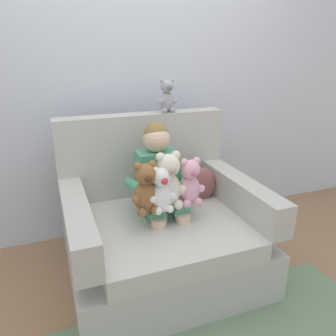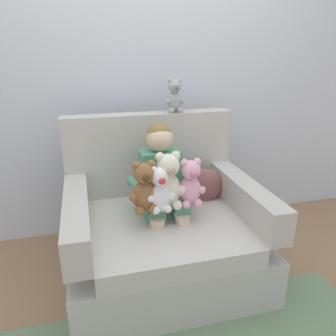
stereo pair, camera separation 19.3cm
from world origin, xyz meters
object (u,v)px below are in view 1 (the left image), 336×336
at_px(plush_brown, 146,189).
at_px(plush_pink, 190,183).
at_px(armchair, 161,230).
at_px(plush_white, 161,190).
at_px(throw_pillow, 199,184).
at_px(plush_cream, 168,182).
at_px(seated_child, 160,181).
at_px(plush_grey_on_backrest, 167,96).

bearing_deg(plush_brown, plush_pink, 24.36).
bearing_deg(armchair, plush_pink, -40.98).
distance_m(plush_white, throw_pillow, 0.51).
xyz_separation_m(plush_white, throw_pillow, (0.39, 0.30, -0.14)).
xyz_separation_m(plush_brown, plush_cream, (0.15, 0.02, 0.02)).
bearing_deg(seated_child, plush_white, -101.83).
xyz_separation_m(armchair, plush_grey_on_backrest, (0.19, 0.38, 0.83)).
bearing_deg(plush_grey_on_backrest, plush_cream, -100.04).
relative_size(seated_child, throw_pillow, 3.17).
bearing_deg(plush_brown, plush_white, 11.65).
xyz_separation_m(plush_cream, plush_grey_on_backrest, (0.18, 0.50, 0.43)).
height_order(armchair, plush_cream, armchair).
bearing_deg(plush_brown, throw_pillow, 51.97).
distance_m(plush_white, plush_grey_on_backrest, 0.74).
bearing_deg(plush_white, seated_child, 76.78).
height_order(plush_brown, throw_pillow, plush_brown).
bearing_deg(armchair, throw_pillow, 22.24).
bearing_deg(plush_white, plush_brown, 174.62).
xyz_separation_m(armchair, throw_pillow, (0.34, 0.14, 0.23)).
bearing_deg(plush_grey_on_backrest, throw_pillow, -47.41).
distance_m(armchair, plush_grey_on_backrest, 0.93).
bearing_deg(plush_cream, plush_grey_on_backrest, 82.79).
distance_m(seated_child, throw_pillow, 0.36).
distance_m(armchair, throw_pillow, 0.43).
xyz_separation_m(plush_pink, throw_pillow, (0.19, 0.27, -0.15)).
bearing_deg(plush_pink, plush_brown, -157.62).
bearing_deg(armchair, plush_grey_on_backrest, 63.41).
relative_size(plush_cream, plush_grey_on_backrest, 1.47).
bearing_deg(plush_brown, plush_grey_on_backrest, 79.28).
bearing_deg(plush_grey_on_backrest, plush_white, -104.12).
height_order(seated_child, throw_pillow, seated_child).
height_order(seated_child, plush_brown, seated_child).
relative_size(plush_white, plush_grey_on_backrest, 1.19).
height_order(armchair, plush_pink, armchair).
height_order(plush_white, plush_pink, plush_pink).
bearing_deg(plush_cream, seated_child, 100.42).
xyz_separation_m(plush_pink, plush_cream, (-0.14, 0.00, 0.02)).
bearing_deg(plush_brown, plush_cream, 28.77).
height_order(plush_pink, plush_brown, plush_brown).
relative_size(plush_brown, throw_pillow, 1.21).
height_order(plush_white, plush_brown, plush_brown).
distance_m(seated_child, plush_white, 0.21).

